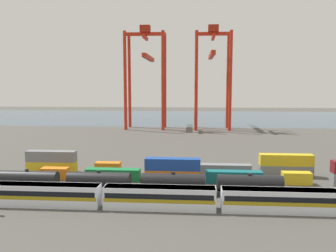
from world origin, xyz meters
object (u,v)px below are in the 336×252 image
at_px(shipping_container_5, 297,178).
at_px(gantry_crane_central, 213,67).
at_px(gantry_crane_west, 146,67).
at_px(freight_tank_row, 136,183).
at_px(shipping_container_10, 108,168).
at_px(passenger_train, 160,197).
at_px(shipping_container_12, 225,170).
at_px(shipping_container_1, 113,175).

bearing_deg(shipping_container_5, gantry_crane_central, 97.93).
bearing_deg(gantry_crane_west, freight_tank_row, -83.37).
distance_m(shipping_container_10, gantry_crane_west, 92.73).
height_order(passenger_train, gantry_crane_west, gantry_crane_west).
height_order(shipping_container_12, gantry_crane_west, gantry_crane_west).
distance_m(shipping_container_10, shipping_container_12, 27.99).
relative_size(freight_tank_row, shipping_container_10, 9.30).
bearing_deg(gantry_crane_west, shipping_container_1, -86.73).
xyz_separation_m(freight_tank_row, shipping_container_12, (18.67, 15.17, -0.82)).
height_order(shipping_container_5, gantry_crane_west, gantry_crane_west).
distance_m(shipping_container_5, shipping_container_12, 15.90).
bearing_deg(freight_tank_row, shipping_container_5, 14.99).
xyz_separation_m(shipping_container_1, gantry_crane_west, (-5.39, 94.48, 28.42)).
bearing_deg(shipping_container_12, passenger_train, -119.64).
distance_m(shipping_container_1, shipping_container_12, 26.05).
bearing_deg(gantry_crane_west, shipping_container_5, -64.38).
distance_m(freight_tank_row, gantry_crane_central, 108.64).
xyz_separation_m(shipping_container_10, shipping_container_12, (27.99, 0.00, 0.00)).
relative_size(shipping_container_12, gantry_crane_central, 0.25).
relative_size(freight_tank_row, shipping_container_12, 4.64).
bearing_deg(gantry_crane_central, passenger_train, -97.53).
height_order(freight_tank_row, shipping_container_1, freight_tank_row).
bearing_deg(shipping_container_10, gantry_crane_west, 91.75).
xyz_separation_m(shipping_container_10, gantry_crane_central, (29.49, 87.97, 28.39)).
bearing_deg(shipping_container_1, gantry_crane_west, 93.27).
bearing_deg(gantry_crane_central, shipping_container_12, -90.98).
bearing_deg(shipping_container_10, shipping_container_1, -66.68).
height_order(shipping_container_10, gantry_crane_central, gantry_crane_central).
distance_m(passenger_train, gantry_crane_west, 116.09).
relative_size(shipping_container_1, gantry_crane_central, 0.25).
height_order(freight_tank_row, gantry_crane_central, gantry_crane_central).
relative_size(passenger_train, gantry_crane_central, 1.20).
distance_m(freight_tank_row, shipping_container_12, 24.06).
height_order(freight_tank_row, shipping_container_12, freight_tank_row).
height_order(shipping_container_10, gantry_crane_west, gantry_crane_west).
xyz_separation_m(shipping_container_1, shipping_container_12, (25.29, 6.25, 0.00)).
distance_m(shipping_container_1, gantry_crane_central, 101.99).
bearing_deg(gantry_crane_west, passenger_train, -81.08).
bearing_deg(shipping_container_5, shipping_container_10, 171.65).
xyz_separation_m(freight_tank_row, shipping_container_10, (-9.32, 15.17, -0.82)).
height_order(gantry_crane_west, gantry_crane_central, gantry_crane_west).
bearing_deg(gantry_crane_central, freight_tank_row, -101.07).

